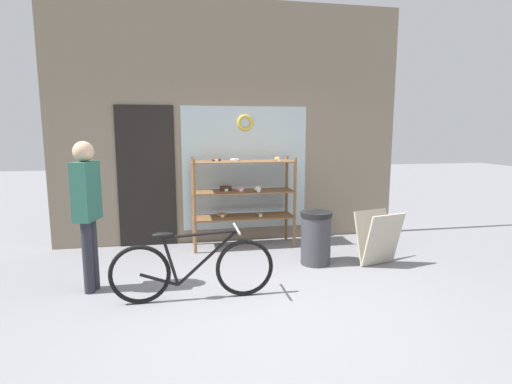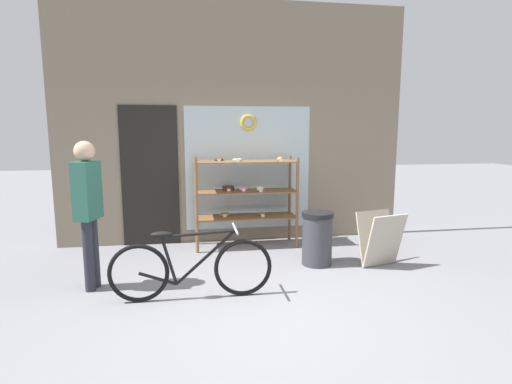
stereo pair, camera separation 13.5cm
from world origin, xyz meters
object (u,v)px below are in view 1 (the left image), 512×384
at_px(display_case, 242,192).
at_px(sandwich_board, 378,238).
at_px(bicycle, 193,269).
at_px(pedestrian, 87,205).
at_px(trash_bin, 316,236).

bearing_deg(display_case, sandwich_board, -36.02).
xyz_separation_m(bicycle, pedestrian, (-1.08, 0.45, 0.62)).
bearing_deg(pedestrian, sandwich_board, 109.42).
distance_m(sandwich_board, pedestrian, 3.54).
xyz_separation_m(display_case, bicycle, (-0.81, -1.81, -0.49)).
bearing_deg(display_case, bicycle, -114.14).
distance_m(bicycle, pedestrian, 1.32).
xyz_separation_m(bicycle, trash_bin, (1.62, 0.83, 0.04)).
bearing_deg(trash_bin, sandwich_board, -12.82).
height_order(sandwich_board, pedestrian, pedestrian).
bearing_deg(pedestrian, display_case, 141.96).
bearing_deg(trash_bin, bicycle, -153.00).
bearing_deg(pedestrian, trash_bin, 114.14).
relative_size(sandwich_board, trash_bin, 0.99).
distance_m(pedestrian, trash_bin, 2.79).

